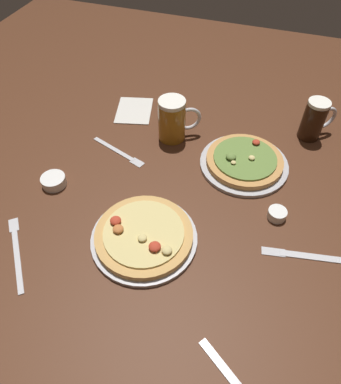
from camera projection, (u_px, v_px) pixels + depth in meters
ground_plane at (170, 200)px, 1.05m from camera, size 2.40×2.40×0.03m
pizza_plate_near at (144, 236)px, 0.92m from camera, size 0.28×0.28×0.05m
pizza_plate_far at (244, 162)px, 1.11m from camera, size 0.28×0.28×0.05m
beer_mug_dark at (315, 120)px, 1.16m from camera, size 0.11×0.10×0.14m
beer_mug_amber at (173, 120)px, 1.16m from camera, size 0.13×0.10×0.15m
ramekin_sauce at (54, 181)px, 1.05m from camera, size 0.07×0.07×0.03m
ramekin_butter at (277, 214)px, 0.97m from camera, size 0.05×0.05×0.03m
napkin_folded at (134, 110)px, 1.31m from camera, size 0.16×0.19×0.01m
fork_left at (16, 251)px, 0.91m from camera, size 0.17×0.20×0.01m
knife_right at (309, 256)px, 0.90m from camera, size 0.24×0.06×0.01m
fork_spare at (119, 152)px, 1.16m from camera, size 0.21×0.09×0.01m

